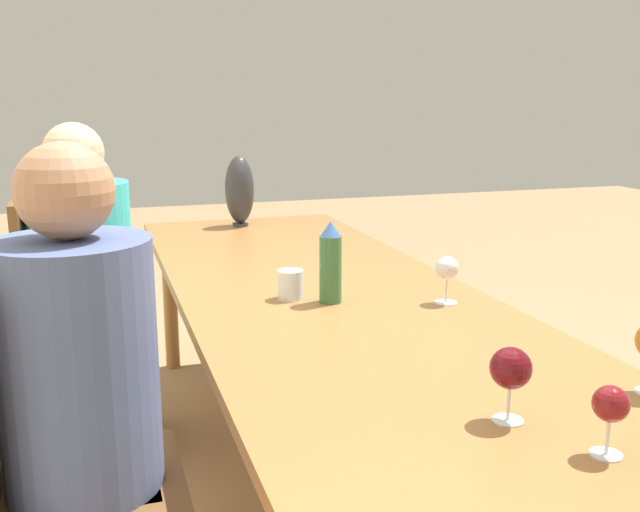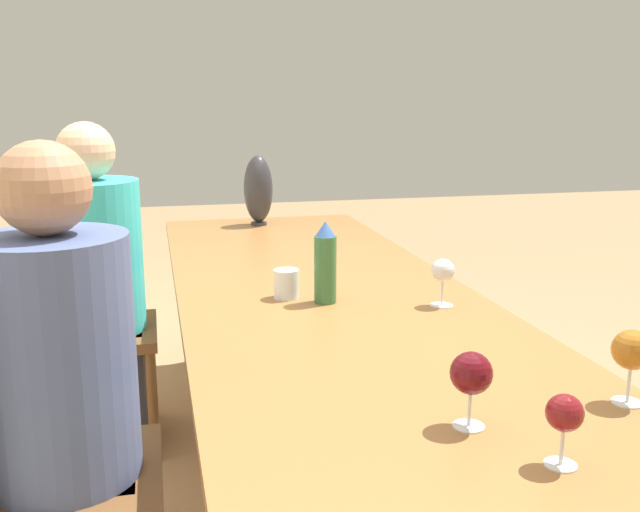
{
  "view_description": "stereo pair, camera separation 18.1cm",
  "coord_description": "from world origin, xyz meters",
  "px_view_note": "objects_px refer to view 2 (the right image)",
  "views": [
    {
      "loc": [
        -2.0,
        0.71,
        1.35
      ],
      "look_at": [
        0.2,
        0.0,
        0.83
      ],
      "focal_mm": 40.0,
      "sensor_mm": 36.0,
      "label": 1
    },
    {
      "loc": [
        -2.05,
        0.53,
        1.35
      ],
      "look_at": [
        0.2,
        0.0,
        0.83
      ],
      "focal_mm": 40.0,
      "sensor_mm": 36.0,
      "label": 2
    }
  ],
  "objects_px": {
    "water_bottle": "(325,264)",
    "chair_near": "(31,455)",
    "wine_glass_2": "(564,415)",
    "chair_far": "(76,316)",
    "wine_glass_1": "(443,272)",
    "vase": "(258,189)",
    "wine_glass_3": "(632,351)",
    "person_near": "(67,394)",
    "person_far": "(99,279)",
    "water_tumbler": "(286,284)",
    "wine_glass_0": "(471,374)"
  },
  "relations": [
    {
      "from": "wine_glass_2",
      "to": "chair_near",
      "type": "bearing_deg",
      "value": 56.27
    },
    {
      "from": "chair_far",
      "to": "wine_glass_2",
      "type": "bearing_deg",
      "value": -151.06
    },
    {
      "from": "water_bottle",
      "to": "wine_glass_2",
      "type": "height_order",
      "value": "water_bottle"
    },
    {
      "from": "person_near",
      "to": "wine_glass_2",
      "type": "bearing_deg",
      "value": -126.39
    },
    {
      "from": "water_tumbler",
      "to": "person_near",
      "type": "height_order",
      "value": "person_near"
    },
    {
      "from": "water_bottle",
      "to": "wine_glass_2",
      "type": "bearing_deg",
      "value": -171.44
    },
    {
      "from": "wine_glass_1",
      "to": "chair_near",
      "type": "xyz_separation_m",
      "value": [
        -0.3,
        1.14,
        -0.31
      ]
    },
    {
      "from": "wine_glass_0",
      "to": "wine_glass_2",
      "type": "relative_size",
      "value": 1.16
    },
    {
      "from": "wine_glass_3",
      "to": "person_near",
      "type": "relative_size",
      "value": 0.13
    },
    {
      "from": "wine_glass_3",
      "to": "person_far",
      "type": "xyz_separation_m",
      "value": [
        1.55,
        1.15,
        -0.17
      ]
    },
    {
      "from": "person_near",
      "to": "wine_glass_3",
      "type": "bearing_deg",
      "value": -111.3
    },
    {
      "from": "vase",
      "to": "wine_glass_3",
      "type": "distance_m",
      "value": 2.28
    },
    {
      "from": "water_tumbler",
      "to": "wine_glass_3",
      "type": "xyz_separation_m",
      "value": [
        -0.94,
        -0.54,
        0.07
      ]
    },
    {
      "from": "water_tumbler",
      "to": "chair_near",
      "type": "bearing_deg",
      "value": 124.73
    },
    {
      "from": "wine_glass_1",
      "to": "chair_far",
      "type": "bearing_deg",
      "value": 54.73
    },
    {
      "from": "person_far",
      "to": "chair_near",
      "type": "bearing_deg",
      "value": 175.25
    },
    {
      "from": "wine_glass_0",
      "to": "wine_glass_3",
      "type": "bearing_deg",
      "value": -86.12
    },
    {
      "from": "wine_glass_0",
      "to": "person_near",
      "type": "xyz_separation_m",
      "value": [
        0.47,
        0.79,
        -0.16
      ]
    },
    {
      "from": "wine_glass_1",
      "to": "person_far",
      "type": "relative_size",
      "value": 0.12
    },
    {
      "from": "wine_glass_1",
      "to": "wine_glass_2",
      "type": "bearing_deg",
      "value": 169.41
    },
    {
      "from": "vase",
      "to": "wine_glass_2",
      "type": "relative_size",
      "value": 2.61
    },
    {
      "from": "water_bottle",
      "to": "chair_near",
      "type": "height_order",
      "value": "chair_near"
    },
    {
      "from": "vase",
      "to": "chair_near",
      "type": "bearing_deg",
      "value": 155.69
    },
    {
      "from": "water_tumbler",
      "to": "wine_glass_2",
      "type": "distance_m",
      "value": 1.17
    },
    {
      "from": "wine_glass_0",
      "to": "chair_far",
      "type": "distance_m",
      "value": 1.83
    },
    {
      "from": "wine_glass_1",
      "to": "person_near",
      "type": "height_order",
      "value": "person_near"
    },
    {
      "from": "water_tumbler",
      "to": "vase",
      "type": "xyz_separation_m",
      "value": [
        1.31,
        -0.11,
        0.13
      ]
    },
    {
      "from": "water_bottle",
      "to": "chair_far",
      "type": "relative_size",
      "value": 0.25
    },
    {
      "from": "water_bottle",
      "to": "wine_glass_3",
      "type": "bearing_deg",
      "value": -153.21
    },
    {
      "from": "wine_glass_3",
      "to": "wine_glass_1",
      "type": "bearing_deg",
      "value": 7.55
    },
    {
      "from": "water_tumbler",
      "to": "wine_glass_1",
      "type": "relative_size",
      "value": 0.63
    },
    {
      "from": "wine_glass_0",
      "to": "person_far",
      "type": "relative_size",
      "value": 0.12
    },
    {
      "from": "water_tumbler",
      "to": "wine_glass_2",
      "type": "bearing_deg",
      "value": -166.78
    },
    {
      "from": "chair_near",
      "to": "person_far",
      "type": "xyz_separation_m",
      "value": [
        1.1,
        -0.09,
        0.14
      ]
    },
    {
      "from": "vase",
      "to": "person_far",
      "type": "bearing_deg",
      "value": 133.78
    },
    {
      "from": "wine_glass_0",
      "to": "chair_near",
      "type": "relative_size",
      "value": 0.15
    },
    {
      "from": "person_far",
      "to": "chair_far",
      "type": "bearing_deg",
      "value": 90.0
    },
    {
      "from": "chair_far",
      "to": "wine_glass_3",
      "type": "bearing_deg",
      "value": -141.34
    },
    {
      "from": "water_bottle",
      "to": "vase",
      "type": "xyz_separation_m",
      "value": [
        1.38,
        -0.0,
        0.05
      ]
    },
    {
      "from": "chair_far",
      "to": "person_far",
      "type": "distance_m",
      "value": 0.17
    },
    {
      "from": "water_tumbler",
      "to": "wine_glass_1",
      "type": "bearing_deg",
      "value": -113.42
    },
    {
      "from": "vase",
      "to": "wine_glass_0",
      "type": "xyz_separation_m",
      "value": [
        -2.27,
        -0.07,
        -0.07
      ]
    },
    {
      "from": "wine_glass_1",
      "to": "chair_near",
      "type": "distance_m",
      "value": 1.22
    },
    {
      "from": "chair_near",
      "to": "wine_glass_0",
      "type": "bearing_deg",
      "value": -118.37
    },
    {
      "from": "wine_glass_2",
      "to": "chair_far",
      "type": "distance_m",
      "value": 2.02
    },
    {
      "from": "water_bottle",
      "to": "person_far",
      "type": "distance_m",
      "value": 1.02
    },
    {
      "from": "wine_glass_3",
      "to": "chair_far",
      "type": "height_order",
      "value": "chair_far"
    },
    {
      "from": "vase",
      "to": "wine_glass_3",
      "type": "xyz_separation_m",
      "value": [
        -2.24,
        -0.43,
        -0.06
      ]
    },
    {
      "from": "wine_glass_1",
      "to": "chair_far",
      "type": "relative_size",
      "value": 0.15
    },
    {
      "from": "chair_near",
      "to": "wine_glass_1",
      "type": "bearing_deg",
      "value": -75.54
    }
  ]
}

